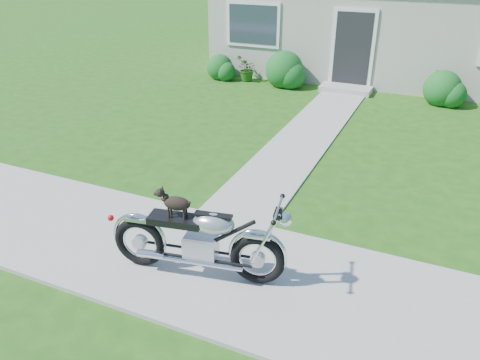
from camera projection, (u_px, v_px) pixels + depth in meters
name	position (u px, v px, depth m)	size (l,w,h in m)	color
ground	(308.00, 291.00, 5.57)	(80.00, 80.00, 0.00)	#235114
sidewalk	(308.00, 290.00, 5.57)	(24.00, 2.20, 0.04)	#9E9B93
walkway	(308.00, 134.00, 10.19)	(1.20, 8.00, 0.03)	#9E9B93
house	(426.00, 1.00, 14.38)	(12.60, 7.03, 4.50)	beige
shrub_row	(406.00, 85.00, 12.29)	(11.17, 1.10, 1.10)	#17571E
potted_plant_left	(247.00, 69.00, 14.02)	(0.67, 0.58, 0.74)	#215015
potted_plant_right	(440.00, 87.00, 12.02)	(0.48, 0.48, 0.86)	#2E5C19
motorcycle_with_dog	(200.00, 240.00, 5.59)	(2.21, 0.72, 1.13)	black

